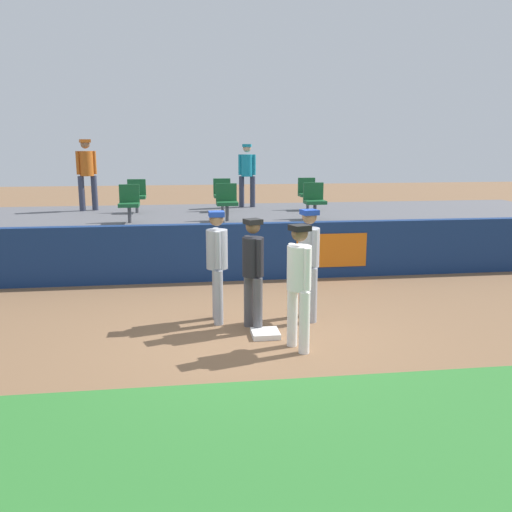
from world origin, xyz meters
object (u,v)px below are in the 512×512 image
at_px(player_umpire, 253,266).
at_px(seat_back_right, 307,192).
at_px(first_base, 265,334).
at_px(seat_front_left, 129,201).
at_px(player_fielder_home, 299,279).
at_px(player_runner_visitor, 309,257).
at_px(seat_back_center, 222,193).
at_px(player_coach_visitor, 217,259).
at_px(seat_front_center, 227,200).
at_px(spectator_hooded, 247,171).
at_px(seat_back_left, 137,194).
at_px(seat_front_right, 314,199).
at_px(spectator_capped, 87,170).

distance_m(player_umpire, seat_back_right, 6.77).
bearing_deg(first_base, seat_front_left, 115.29).
distance_m(player_fielder_home, player_runner_visitor, 1.33).
distance_m(player_runner_visitor, seat_back_center, 6.08).
height_order(player_fielder_home, seat_front_left, seat_front_left).
bearing_deg(first_base, player_umpire, 111.31).
bearing_deg(first_base, seat_back_center, 90.84).
distance_m(player_coach_visitor, seat_front_left, 4.46).
distance_m(seat_back_right, seat_front_center, 2.92).
bearing_deg(seat_back_right, seat_front_center, -141.98).
height_order(first_base, spectator_hooded, spectator_hooded).
bearing_deg(seat_back_left, player_runner_visitor, -62.79).
distance_m(player_coach_visitor, seat_front_right, 4.86).
height_order(seat_back_center, seat_back_left, same).
distance_m(player_umpire, seat_front_left, 5.07).
bearing_deg(seat_back_left, seat_front_right, -23.21).
bearing_deg(spectator_capped, player_umpire, 95.64).
bearing_deg(seat_back_center, seat_front_center, -91.17).
height_order(player_fielder_home, seat_back_left, seat_back_left).
height_order(seat_front_right, spectator_hooded, spectator_hooded).
distance_m(player_coach_visitor, spectator_hooded, 6.96).
xyz_separation_m(player_runner_visitor, seat_front_left, (-3.11, 4.19, 0.48)).
bearing_deg(seat_back_center, seat_back_left, 179.99).
bearing_deg(seat_back_right, seat_front_left, -158.11).
relative_size(player_runner_visitor, seat_back_left, 2.11).
relative_size(player_runner_visitor, seat_front_right, 2.11).
xyz_separation_m(seat_back_left, spectator_hooded, (2.94, 0.86, 0.52)).
distance_m(seat_front_left, seat_back_center, 2.85).
relative_size(player_fielder_home, player_runner_visitor, 0.98).
height_order(player_umpire, seat_back_left, seat_back_left).
xyz_separation_m(player_umpire, spectator_hooded, (0.79, 7.21, 1.05)).
relative_size(seat_back_center, spectator_hooded, 0.49).
distance_m(player_fielder_home, player_umpire, 1.03).
bearing_deg(player_runner_visitor, seat_front_right, 152.32).
bearing_deg(player_runner_visitor, player_fielder_home, -31.69).
distance_m(seat_front_left, seat_front_center, 2.18).
relative_size(first_base, seat_front_left, 0.48).
bearing_deg(seat_back_left, player_fielder_home, -69.92).
height_order(first_base, player_runner_visitor, player_runner_visitor).
xyz_separation_m(player_umpire, seat_front_center, (0.00, 4.55, 0.53)).
distance_m(player_fielder_home, seat_back_right, 7.49).
distance_m(seat_back_right, seat_back_left, 4.45).
xyz_separation_m(player_runner_visitor, spectator_capped, (-4.37, 6.60, 1.08)).
height_order(seat_back_left, seat_front_right, same).
bearing_deg(seat_front_center, seat_back_right, 38.02).
distance_m(seat_back_right, seat_front_left, 4.83).
distance_m(seat_back_center, seat_back_left, 2.19).
height_order(first_base, seat_front_center, seat_front_center).
bearing_deg(seat_back_left, seat_front_center, -39.94).
xyz_separation_m(player_runner_visitor, player_coach_visitor, (-1.44, 0.09, -0.01)).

